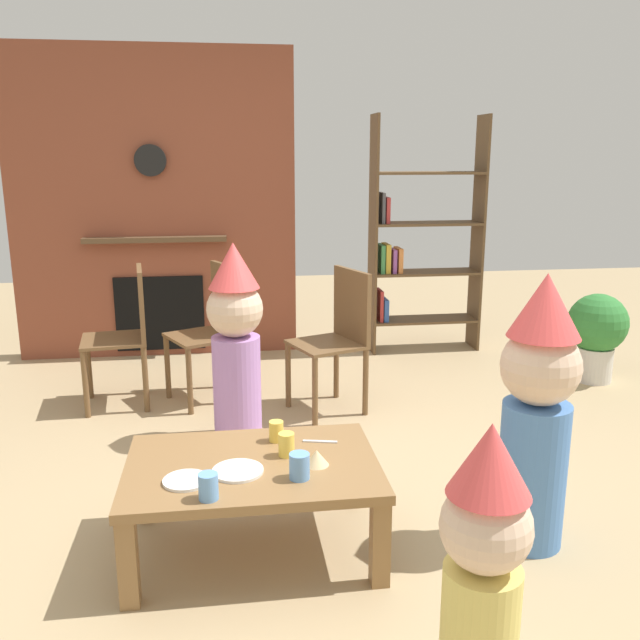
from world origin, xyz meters
TOP-DOWN VIEW (x-y plane):
  - ground_plane at (0.00, 0.00)m, footprint 12.00×12.00m
  - brick_fireplace_feature at (-0.86, 2.60)m, footprint 2.20×0.28m
  - bookshelf at (1.23, 2.40)m, footprint 0.90×0.28m
  - coffee_table at (-0.24, -0.41)m, footprint 1.02×0.69m
  - paper_cup_near_left at (-0.06, -0.57)m, footprint 0.08×0.08m
  - paper_cup_near_right at (-0.10, -0.36)m, footprint 0.07×0.07m
  - paper_cup_center at (-0.41, -0.68)m, footprint 0.07×0.07m
  - paper_cup_far_left at (-0.13, -0.21)m, footprint 0.06×0.06m
  - paper_plate_front at (-0.50, -0.54)m, footprint 0.18×0.18m
  - paper_plate_rear at (-0.30, -0.48)m, footprint 0.20×0.20m
  - birthday_cake_slice at (0.02, -0.46)m, footprint 0.10×0.10m
  - table_fork at (0.06, -0.25)m, footprint 0.15×0.05m
  - child_with_cone_hat at (0.36, -1.37)m, footprint 0.26×0.26m
  - child_in_pink at (0.91, -0.50)m, footprint 0.32×0.32m
  - child_by_the_chairs at (-0.28, 0.75)m, footprint 0.31×0.31m
  - dining_chair_left at (-0.96, 1.41)m, footprint 0.45×0.45m
  - dining_chair_middle at (-0.40, 1.44)m, footprint 0.54×0.54m
  - dining_chair_right at (0.37, 1.14)m, footprint 0.52×0.52m
  - potted_plant_tall at (2.29, 1.42)m, footprint 0.42×0.42m

SIDE VIEW (x-z plane):
  - ground_plane at x=0.00m, z-range 0.00..0.00m
  - coffee_table at x=-0.24m, z-range 0.14..0.53m
  - potted_plant_tall at x=2.29m, z-range 0.05..0.69m
  - table_fork at x=0.06m, z-range 0.39..0.40m
  - paper_plate_front at x=-0.50m, z-range 0.39..0.40m
  - paper_plate_rear at x=-0.30m, z-range 0.39..0.40m
  - birthday_cake_slice at x=0.02m, z-range 0.39..0.45m
  - paper_cup_far_left at x=-0.13m, z-range 0.39..0.48m
  - paper_cup_center at x=-0.41m, z-range 0.39..0.49m
  - paper_cup_near_right at x=-0.10m, z-range 0.39..0.49m
  - paper_cup_near_left at x=-0.06m, z-range 0.39..0.49m
  - child_with_cone_hat at x=0.36m, z-range 0.03..0.95m
  - dining_chair_left at x=-0.96m, z-range 0.06..0.96m
  - dining_chair_middle at x=-0.40m, z-range 0.06..0.96m
  - dining_chair_right at x=0.37m, z-range 0.06..0.96m
  - child_by_the_chairs at x=-0.28m, z-range 0.03..1.17m
  - child_in_pink at x=0.91m, z-range 0.03..1.19m
  - bookshelf at x=1.23m, z-range -0.08..1.82m
  - brick_fireplace_feature at x=-0.86m, z-range -0.01..2.39m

